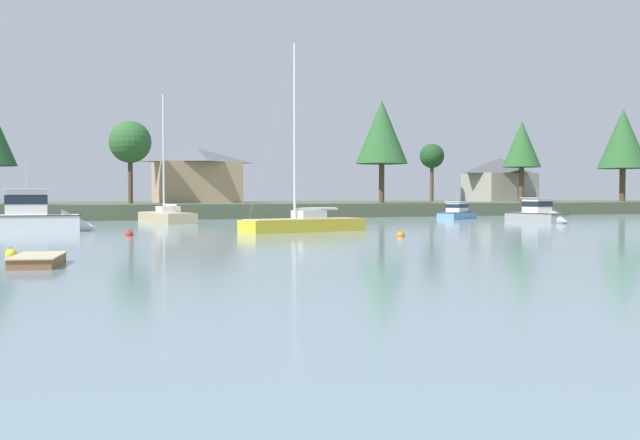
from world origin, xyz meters
name	(u,v)px	position (x,y,z in m)	size (l,w,h in m)	color
far_shore_bank	(98,209)	(0.00, 98.20, 0.82)	(214.11, 52.56, 1.63)	#4C563D
dinghy_wood	(38,262)	(-12.68, 21.50, 0.14)	(2.43, 3.95, 0.55)	brown
cruiser_grey	(541,217)	(33.98, 49.31, 0.55)	(2.23, 7.79, 4.19)	gray
cruiser_skyblue	(459,215)	(34.07, 62.81, 0.47)	(6.71, 4.99, 3.77)	#669ECC
sailboat_yellow	(304,228)	(6.47, 41.89, 0.29)	(9.72, 4.32, 13.84)	gold
sailboat_sand	(167,220)	(1.67, 64.11, 0.27)	(3.59, 9.87, 12.90)	tan
cruiser_white	(31,222)	(-11.26, 49.84, 0.67)	(10.07, 3.68, 6.05)	white
mooring_buoy_orange	(401,235)	(9.43, 33.34, 0.09)	(0.50, 0.50, 0.55)	orange
mooring_buoy_yellow	(11,255)	(-13.42, 26.32, 0.09)	(0.49, 0.49, 0.54)	yellow
mooring_buoy_red	(129,234)	(-5.90, 41.21, 0.09)	(0.50, 0.50, 0.55)	red
shore_tree_far_left	(130,142)	(1.97, 84.54, 8.92)	(5.02, 5.02, 9.87)	brown
shore_tree_center_left	(432,157)	(52.52, 97.47, 8.88)	(3.96, 3.96, 9.38)	brown
shore_tree_inland_c	(522,145)	(61.98, 86.80, 10.46)	(5.84, 5.84, 12.49)	brown
shore_tree_left_mid	(517,169)	(71.81, 100.29, 7.34)	(4.23, 4.23, 8.34)	brown
shore_tree_right	(623,139)	(81.35, 85.40, 11.82)	(7.99, 7.99, 15.14)	brown
shore_tree_center_right	(382,132)	(33.42, 79.55, 10.84)	(6.79, 6.79, 13.41)	brown
cottage_behind_trees	(197,175)	(11.44, 89.58, 5.33)	(11.20, 7.61, 7.17)	tan
cottage_near_water	(499,179)	(63.88, 94.77, 5.32)	(10.21, 9.02, 7.13)	#9E998E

